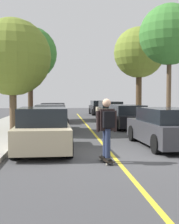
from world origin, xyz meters
name	(u,v)px	position (x,y,z in m)	size (l,w,h in m)	color
ground	(114,158)	(0.00, 0.00, 0.00)	(80.00, 80.00, 0.00)	#424244
center_line	(99,139)	(0.00, 4.00, 0.00)	(0.12, 39.20, 0.01)	gold
parked_car_left_nearest	(43,130)	(-2.20, 1.33, 0.70)	(1.94, 4.06, 1.46)	#BCAD89
parked_car_left_near	(50,118)	(-2.20, 7.38, 0.67)	(1.93, 4.45, 1.39)	black
parked_car_left_far	(53,113)	(-2.20, 13.05, 0.68)	(1.92, 4.13, 1.37)	maroon
parked_car_right_nearest	(165,128)	(2.20, 1.88, 0.70)	(1.99, 4.35, 1.41)	#38383D
parked_car_right_near	(127,117)	(2.20, 8.55, 0.67)	(2.05, 4.41, 1.34)	black
parked_car_right_far	(110,111)	(2.20, 14.99, 0.70)	(1.89, 4.57, 1.44)	#BCAD89
parked_car_right_farthest	(100,108)	(2.20, 21.74, 0.71)	(1.95, 4.17, 1.41)	black
street_tree_left_nearest	(12,57)	(-3.99, 6.50, 3.76)	(3.80, 3.80, 5.53)	brown
street_tree_left_near	(30,54)	(-3.99, 14.92, 5.08)	(4.08, 4.08, 7.00)	#3D2D1E
street_tree_right_nearest	(169,35)	(3.99, 6.64, 5.01)	(3.13, 3.13, 6.46)	brown
street_tree_right_near	(139,53)	(3.99, 12.99, 4.97)	(3.65, 3.65, 6.70)	#4C3823
fire_hydrant	(170,124)	(3.70, 5.57, 0.49)	(0.20, 0.20, 0.70)	#B2140F
skateboard	(106,159)	(-0.33, -0.67, 0.09)	(0.33, 0.86, 0.10)	black
skateboarder	(107,125)	(-0.33, -0.70, 1.05)	(0.59, 0.71, 1.67)	black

